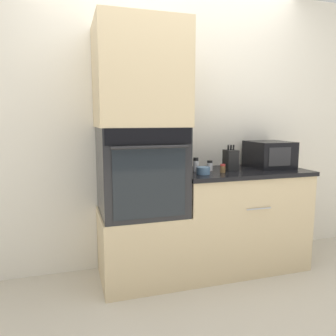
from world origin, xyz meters
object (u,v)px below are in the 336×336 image
condiment_jar_mid (223,168)px  condiment_jar_far (196,165)px  microwave (269,154)px  knife_block (231,160)px  wall_oven (141,170)px  condiment_jar_near (210,166)px  bowl (203,171)px

condiment_jar_mid → condiment_jar_far: condiment_jar_far is taller
microwave → knife_block: 0.42m
wall_oven → condiment_jar_far: 0.49m
knife_block → condiment_jar_near: 0.21m
wall_oven → condiment_jar_mid: 0.69m
microwave → condiment_jar_near: (-0.62, -0.04, -0.08)m
bowl → condiment_jar_far: bearing=92.8°
wall_oven → microwave: bearing=3.1°
bowl → condiment_jar_far: (-0.01, 0.14, 0.03)m
condiment_jar_near → microwave: bearing=3.4°
condiment_jar_near → condiment_jar_mid: size_ratio=1.27×
knife_block → condiment_jar_far: knife_block is taller
wall_oven → knife_block: (0.82, 0.03, 0.05)m
condiment_jar_near → condiment_jar_mid: bearing=-60.8°
condiment_jar_far → condiment_jar_near: bearing=0.7°
microwave → condiment_jar_mid: bearing=-164.3°
wall_oven → condiment_jar_near: wall_oven is taller
condiment_jar_near → condiment_jar_mid: 0.14m
wall_oven → knife_block: bearing=2.0°
microwave → condiment_jar_far: (-0.75, -0.04, -0.06)m
bowl → condiment_jar_mid: size_ratio=1.58×
knife_block → condiment_jar_near: bearing=180.0°
condiment_jar_near → condiment_jar_mid: (0.07, -0.12, -0.01)m
knife_block → condiment_jar_near: knife_block is taller
wall_oven → knife_block: wall_oven is taller
microwave → condiment_jar_far: microwave is taller
microwave → knife_block: size_ratio=1.74×
microwave → knife_block: microwave is taller
condiment_jar_far → condiment_jar_mid: bearing=-30.7°
knife_block → condiment_jar_mid: size_ratio=3.12×
wall_oven → bowl: size_ratio=6.23×
microwave → wall_oven: bearing=-176.9°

